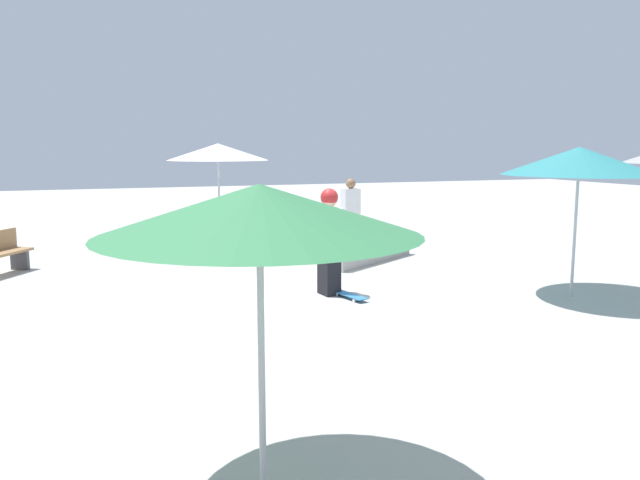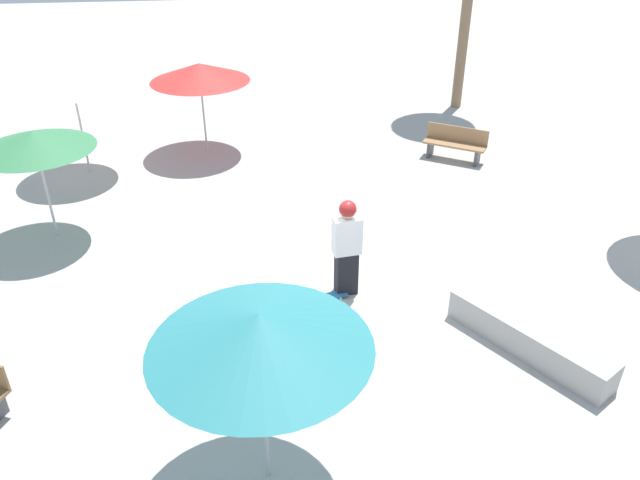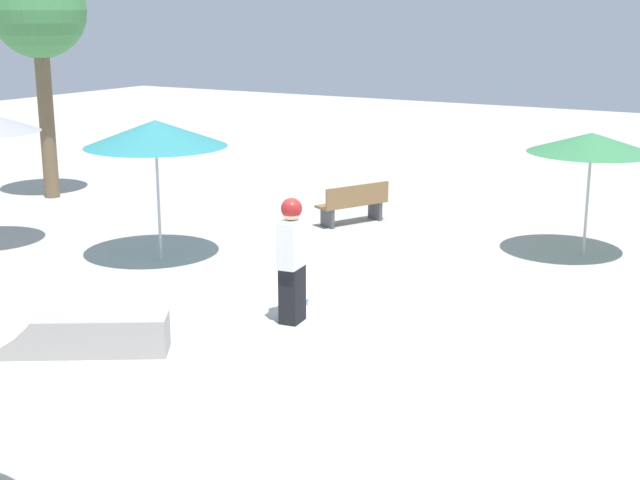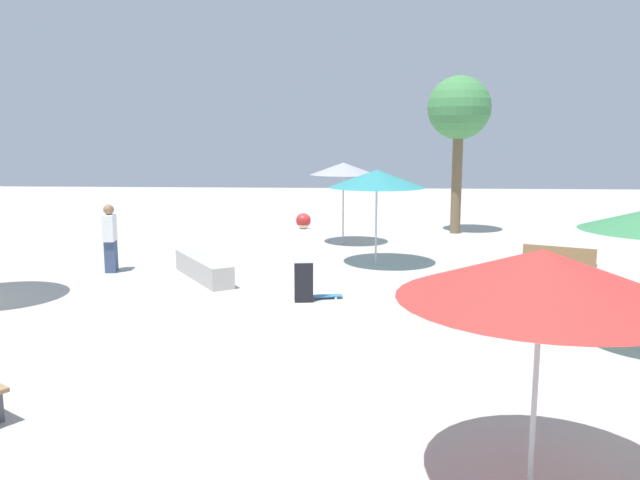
# 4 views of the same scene
# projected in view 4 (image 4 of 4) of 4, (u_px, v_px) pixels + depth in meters

# --- Properties ---
(ground_plane) EXTENTS (60.00, 60.00, 0.00)m
(ground_plane) POSITION_uv_depth(u_px,v_px,m) (320.00, 304.00, 12.56)
(ground_plane) COLOR #B2AFA8
(skater_main) EXTENTS (0.51, 0.33, 1.82)m
(skater_main) POSITION_uv_depth(u_px,v_px,m) (304.00, 254.00, 12.62)
(skater_main) COLOR black
(skater_main) RESTS_ON ground_plane
(skateboard) EXTENTS (0.82, 0.38, 0.07)m
(skateboard) POSITION_uv_depth(u_px,v_px,m) (323.00, 296.00, 12.96)
(skateboard) COLOR teal
(skateboard) RESTS_ON ground_plane
(concrete_ledge) EXTENTS (1.93, 2.59, 0.51)m
(concrete_ledge) POSITION_uv_depth(u_px,v_px,m) (203.00, 268.00, 14.80)
(concrete_ledge) COLOR #A8A39E
(concrete_ledge) RESTS_ON ground_plane
(bench_far) EXTENTS (1.64, 1.06, 0.85)m
(bench_far) POSITION_uv_depth(u_px,v_px,m) (559.00, 264.00, 14.47)
(bench_far) COLOR #47474C
(bench_far) RESTS_ON ground_plane
(shade_umbrella_red) EXTENTS (2.54, 2.54, 2.35)m
(shade_umbrella_red) POSITION_uv_depth(u_px,v_px,m) (542.00, 275.00, 5.44)
(shade_umbrella_red) COLOR #B7B7BC
(shade_umbrella_red) RESTS_ON ground_plane
(shade_umbrella_grey) EXTENTS (2.09, 2.09, 2.56)m
(shade_umbrella_grey) POSITION_uv_depth(u_px,v_px,m) (343.00, 169.00, 19.35)
(shade_umbrella_grey) COLOR #B7B7BC
(shade_umbrella_grey) RESTS_ON ground_plane
(shade_umbrella_teal) EXTENTS (2.50, 2.50, 2.51)m
(shade_umbrella_teal) POSITION_uv_depth(u_px,v_px,m) (377.00, 179.00, 16.05)
(shade_umbrella_teal) COLOR #B7B7BC
(shade_umbrella_teal) RESTS_ON ground_plane
(palm_tree_center_right) EXTENTS (2.17, 2.17, 5.43)m
(palm_tree_center_right) POSITION_uv_depth(u_px,v_px,m) (459.00, 111.00, 21.37)
(palm_tree_center_right) COLOR brown
(palm_tree_center_right) RESTS_ON ground_plane
(bystander_watching) EXTENTS (0.33, 0.50, 1.70)m
(bystander_watching) POSITION_uv_depth(u_px,v_px,m) (110.00, 238.00, 15.46)
(bystander_watching) COLOR #38476B
(bystander_watching) RESTS_ON ground_plane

